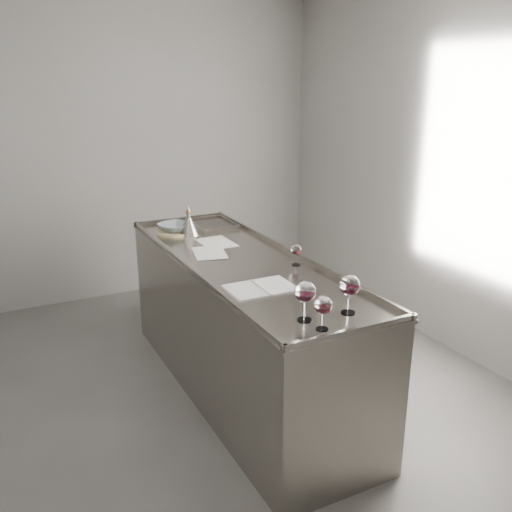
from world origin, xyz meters
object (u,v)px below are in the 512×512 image
wine_glass_middle (305,293)px  ceramic_bowl (175,227)px  notebook (261,288)px  counter (243,328)px  wine_glass_left (323,306)px  wine_glass_right (349,286)px  wine_glass_small (296,250)px  wine_funnel (189,226)px

wine_glass_middle → ceramic_bowl: 1.80m
wine_glass_middle → notebook: (0.00, 0.47, -0.14)m
counter → wine_glass_left: (-0.10, -1.08, 0.59)m
wine_glass_right → wine_glass_left: bearing=-155.5°
wine_glass_small → notebook: 0.48m
wine_glass_left → ceramic_bowl: 1.93m
ceramic_bowl → wine_funnel: 0.12m
counter → wine_glass_middle: 1.14m
counter → wine_glass_small: bearing=-37.6°
wine_glass_small → wine_funnel: bearing=110.2°
wine_glass_middle → wine_funnel: wine_funnel is taller
wine_glass_left → wine_glass_right: bearing=24.5°
notebook → ceramic_bowl: size_ratio=1.64×
notebook → wine_glass_middle: bearing=-89.5°
counter → wine_glass_right: bearing=-82.6°
wine_glass_left → wine_funnel: wine_funnel is taller
wine_glass_left → ceramic_bowl: bearing=91.9°
counter → wine_glass_middle: size_ratio=11.70×
counter → notebook: counter is taller
wine_glass_small → counter: bearing=142.4°
notebook → wine_glass_left: bearing=-87.5°
wine_glass_right → ceramic_bowl: (-0.29, 1.82, -0.10)m
wine_glass_left → wine_glass_right: 0.25m
wine_glass_left → notebook: wine_glass_left is taller
wine_glass_right → counter: bearing=97.4°
ceramic_bowl → wine_funnel: size_ratio=1.01×
wine_glass_right → wine_glass_small: 0.78m
counter → wine_glass_middle: bearing=-97.1°
wine_glass_left → ceramic_bowl: (-0.06, 1.93, -0.07)m
notebook → wine_funnel: (0.04, 1.24, 0.06)m
wine_glass_left → wine_glass_right: wine_glass_right is taller
wine_glass_small → notebook: size_ratio=0.36×
counter → ceramic_bowl: ceramic_bowl is taller
wine_glass_middle → wine_glass_small: (0.39, 0.74, -0.05)m
wine_glass_left → wine_glass_middle: wine_glass_middle is taller
counter → wine_funnel: 0.93m
wine_glass_left → notebook: 0.61m
wine_glass_middle → wine_glass_small: 0.84m
wine_glass_left → ceramic_bowl: size_ratio=0.74×
wine_glass_left → wine_glass_middle: bearing=99.1°
counter → wine_glass_middle: wine_glass_middle is taller
wine_glass_small → ceramic_bowl: wine_glass_small is taller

